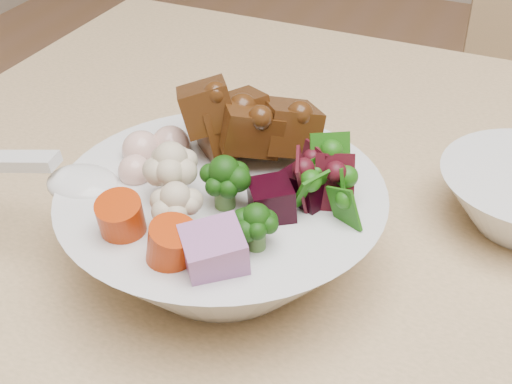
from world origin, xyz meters
TOP-DOWN VIEW (x-y plane):
  - food_bowl at (-0.46, 0.13)m, footprint 0.24×0.24m
  - soup_spoon at (-0.58, 0.10)m, footprint 0.16×0.06m

SIDE VIEW (x-z plane):
  - food_bowl at x=-0.46m, z-range 0.75..0.89m
  - soup_spoon at x=-0.58m, z-range 0.83..0.87m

